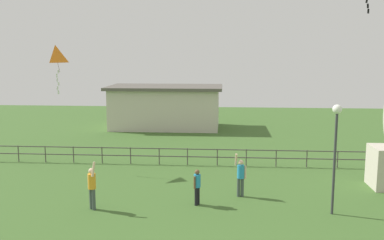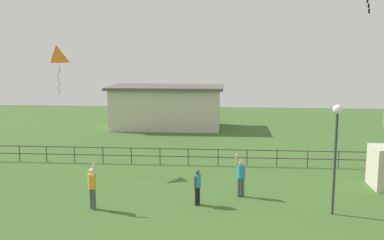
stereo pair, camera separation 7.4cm
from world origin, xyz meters
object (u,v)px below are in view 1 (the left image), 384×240
(lamppost, at_px, (336,135))
(person_3, at_px, (197,185))
(person_0, at_px, (92,185))
(person_2, at_px, (241,175))
(kite_3, at_px, (56,56))

(lamppost, relative_size, person_3, 2.87)
(person_0, relative_size, person_2, 1.04)
(person_3, height_order, kite_3, kite_3)
(lamppost, distance_m, person_0, 9.72)
(person_3, bearing_deg, person_2, 33.61)
(lamppost, bearing_deg, person_3, 173.24)
(person_0, relative_size, kite_3, 0.78)
(person_2, xyz_separation_m, kite_3, (-9.61, 4.07, 5.06))
(person_3, relative_size, kite_3, 0.59)
(person_0, xyz_separation_m, kite_3, (-3.63, 6.11, 5.02))
(lamppost, bearing_deg, kite_3, 155.74)
(person_0, distance_m, person_3, 4.25)
(lamppost, xyz_separation_m, kite_3, (-13.12, 5.91, 2.88))
(person_2, bearing_deg, lamppost, -27.72)
(person_0, bearing_deg, person_2, 18.82)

